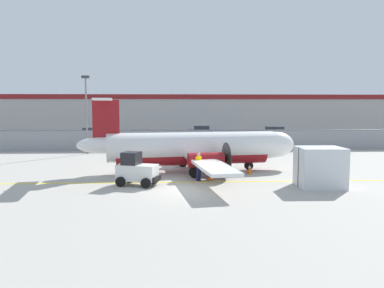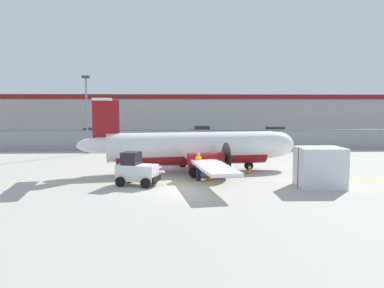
% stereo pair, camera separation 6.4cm
% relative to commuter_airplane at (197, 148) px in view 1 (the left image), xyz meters
% --- Properties ---
extents(ground_plane, '(140.00, 140.00, 0.01)m').
position_rel_commuter_airplane_xyz_m(ground_plane, '(-0.71, -3.57, -1.60)').
color(ground_plane, '#ADA89E').
extents(perimeter_fence, '(98.00, 0.10, 2.10)m').
position_rel_commuter_airplane_xyz_m(perimeter_fence, '(-0.71, 12.43, -0.49)').
color(perimeter_fence, gray).
rests_on(perimeter_fence, ground).
extents(parking_lot_strip, '(98.00, 17.00, 0.12)m').
position_rel_commuter_airplane_xyz_m(parking_lot_strip, '(-0.71, 23.93, -1.54)').
color(parking_lot_strip, '#38383A').
rests_on(parking_lot_strip, ground).
extents(background_building, '(91.00, 8.10, 6.50)m').
position_rel_commuter_airplane_xyz_m(background_building, '(-0.71, 42.42, 1.66)').
color(background_building, '#BCB7B2').
rests_on(background_building, ground).
extents(commuter_airplane, '(14.91, 16.06, 4.92)m').
position_rel_commuter_airplane_xyz_m(commuter_airplane, '(0.00, 0.00, 0.00)').
color(commuter_airplane, white).
rests_on(commuter_airplane, ground).
extents(baggage_tug, '(2.55, 1.94, 1.88)m').
position_rel_commuter_airplane_xyz_m(baggage_tug, '(-3.63, -4.29, -0.75)').
color(baggage_tug, silver).
rests_on(baggage_tug, ground).
extents(ground_crew_worker, '(0.48, 0.48, 1.70)m').
position_rel_commuter_airplane_xyz_m(ground_crew_worker, '(-0.07, -3.19, -0.65)').
color(ground_crew_worker, '#191E4C').
rests_on(ground_crew_worker, ground).
extents(cargo_container, '(2.44, 2.04, 2.20)m').
position_rel_commuter_airplane_xyz_m(cargo_container, '(6.49, -5.21, -0.50)').
color(cargo_container, silver).
rests_on(cargo_container, ground).
extents(traffic_cone_near_left, '(0.36, 0.36, 0.64)m').
position_rel_commuter_airplane_xyz_m(traffic_cone_near_left, '(0.70, -2.77, -1.29)').
color(traffic_cone_near_left, orange).
rests_on(traffic_cone_near_left, ground).
extents(traffic_cone_near_right, '(0.36, 0.36, 0.64)m').
position_rel_commuter_airplane_xyz_m(traffic_cone_near_right, '(-4.47, 1.48, -1.29)').
color(traffic_cone_near_right, orange).
rests_on(traffic_cone_near_right, ground).
extents(traffic_cone_far_left, '(0.36, 0.36, 0.64)m').
position_rel_commuter_airplane_xyz_m(traffic_cone_far_left, '(3.45, -0.96, -1.29)').
color(traffic_cone_far_left, orange).
rests_on(traffic_cone_far_left, ground).
extents(parked_car_0, '(4.23, 2.06, 1.58)m').
position_rel_commuter_airplane_xyz_m(parked_car_0, '(-12.28, 23.75, -0.71)').
color(parked_car_0, black).
rests_on(parked_car_0, parking_lot_strip).
extents(parked_car_1, '(4.39, 2.44, 1.58)m').
position_rel_commuter_airplane_xyz_m(parked_car_1, '(-5.47, 19.62, -0.71)').
color(parked_car_1, silver).
rests_on(parked_car_1, parking_lot_strip).
extents(parked_car_2, '(4.34, 2.31, 1.58)m').
position_rel_commuter_airplane_xyz_m(parked_car_2, '(2.52, 28.27, -0.71)').
color(parked_car_2, navy).
rests_on(parked_car_2, parking_lot_strip).
extents(parked_car_3, '(4.34, 2.30, 1.58)m').
position_rel_commuter_airplane_xyz_m(parked_car_3, '(12.34, 25.53, -0.71)').
color(parked_car_3, silver).
rests_on(parked_car_3, parking_lot_strip).
extents(apron_light_pole, '(0.70, 0.30, 7.27)m').
position_rel_commuter_airplane_xyz_m(apron_light_pole, '(-9.68, 10.16, 2.70)').
color(apron_light_pole, slate).
rests_on(apron_light_pole, ground).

